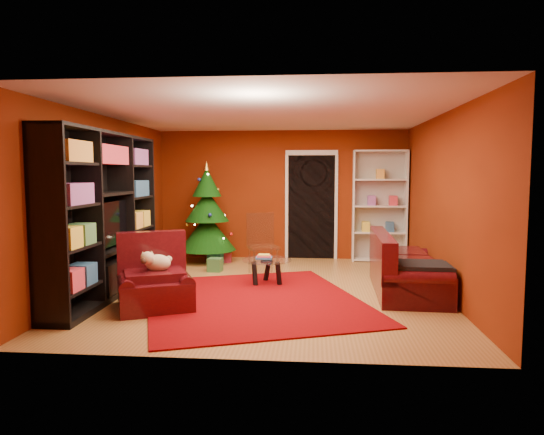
# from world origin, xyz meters

# --- Properties ---
(floor) EXTENTS (5.00, 5.50, 0.05)m
(floor) POSITION_xyz_m (0.00, 0.00, -0.03)
(floor) COLOR olive
(floor) RESTS_ON ground
(ceiling) EXTENTS (5.00, 5.50, 0.05)m
(ceiling) POSITION_xyz_m (0.00, 0.00, 2.62)
(ceiling) COLOR silver
(ceiling) RESTS_ON wall_back
(wall_back) EXTENTS (5.00, 0.05, 2.60)m
(wall_back) POSITION_xyz_m (0.00, 2.77, 1.30)
(wall_back) COLOR maroon
(wall_back) RESTS_ON ground
(wall_left) EXTENTS (0.05, 5.50, 2.60)m
(wall_left) POSITION_xyz_m (-2.52, 0.00, 1.30)
(wall_left) COLOR maroon
(wall_left) RESTS_ON ground
(wall_right) EXTENTS (0.05, 5.50, 2.60)m
(wall_right) POSITION_xyz_m (2.52, 0.00, 1.30)
(wall_right) COLOR maroon
(wall_right) RESTS_ON ground
(doorway) EXTENTS (1.06, 0.60, 2.16)m
(doorway) POSITION_xyz_m (0.60, 2.73, 1.05)
(doorway) COLOR black
(doorway) RESTS_ON floor
(rug) EXTENTS (3.74, 4.02, 0.02)m
(rug) POSITION_xyz_m (-0.17, -0.64, 0.01)
(rug) COLOR #740205
(rug) RESTS_ON floor
(media_unit) EXTENTS (0.47, 3.01, 2.30)m
(media_unit) POSITION_xyz_m (-2.27, -0.56, 1.15)
(media_unit) COLOR black
(media_unit) RESTS_ON floor
(christmas_tree) EXTENTS (1.31, 1.31, 1.98)m
(christmas_tree) POSITION_xyz_m (-1.42, 2.15, 0.96)
(christmas_tree) COLOR black
(christmas_tree) RESTS_ON floor
(gift_box_teal) EXTENTS (0.40, 0.40, 0.31)m
(gift_box_teal) POSITION_xyz_m (-1.22, 2.16, 0.15)
(gift_box_teal) COLOR #197980
(gift_box_teal) RESTS_ON floor
(gift_box_green) EXTENTS (0.26, 0.26, 0.24)m
(gift_box_green) POSITION_xyz_m (-1.09, 1.27, 0.12)
(gift_box_green) COLOR #2B602E
(gift_box_green) RESTS_ON floor
(gift_box_red) EXTENTS (0.21, 0.21, 0.20)m
(gift_box_red) POSITION_xyz_m (-1.05, 2.18, 0.10)
(gift_box_red) COLOR maroon
(gift_box_red) RESTS_ON floor
(white_bookshelf) EXTENTS (1.05, 0.40, 2.25)m
(white_bookshelf) POSITION_xyz_m (1.94, 2.57, 1.09)
(white_bookshelf) COLOR white
(white_bookshelf) RESTS_ON floor
(armchair) EXTENTS (1.31, 1.31, 0.78)m
(armchair) POSITION_xyz_m (-1.39, -1.10, 0.39)
(armchair) COLOR #39090E
(armchair) RESTS_ON rug
(dog) EXTENTS (0.49, 0.44, 0.25)m
(dog) POSITION_xyz_m (-1.37, -1.04, 0.58)
(dog) COLOR beige
(dog) RESTS_ON armchair
(sofa) EXTENTS (1.01, 2.09, 0.88)m
(sofa) POSITION_xyz_m (2.02, 0.02, 0.44)
(sofa) COLOR #39090E
(sofa) RESTS_ON rug
(coffee_table) EXTENTS (0.82, 0.82, 0.49)m
(coffee_table) POSITION_xyz_m (-0.08, 0.34, 0.20)
(coffee_table) COLOR gray
(coffee_table) RESTS_ON rug
(acrylic_chair) EXTENTS (0.63, 0.66, 0.95)m
(acrylic_chair) POSITION_xyz_m (-0.21, 1.06, 0.48)
(acrylic_chair) COLOR #66605B
(acrylic_chair) RESTS_ON rug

